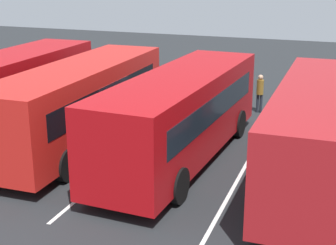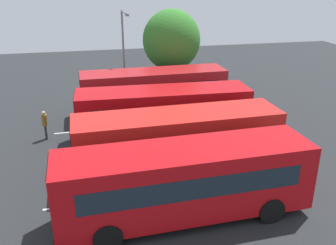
# 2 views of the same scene
# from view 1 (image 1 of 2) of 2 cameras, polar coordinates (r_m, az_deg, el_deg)

# --- Properties ---
(ground_plane) EXTENTS (63.40, 63.40, 0.00)m
(ground_plane) POSITION_cam_1_polar(r_m,az_deg,el_deg) (19.00, -3.41, -2.99)
(ground_plane) COLOR #232628
(bus_far_left) EXTENTS (10.21, 2.82, 3.09)m
(bus_far_left) POSITION_cam_1_polar(r_m,az_deg,el_deg) (16.32, 16.65, -0.77)
(bus_far_left) COLOR #AD191E
(bus_far_left) RESTS_ON ground
(bus_center_left) EXTENTS (10.26, 3.02, 3.09)m
(bus_center_left) POSITION_cam_1_polar(r_m,az_deg,el_deg) (17.44, 1.59, 1.12)
(bus_center_left) COLOR #B70C11
(bus_center_left) RESTS_ON ground
(bus_center_right) EXTENTS (10.21, 2.84, 3.09)m
(bus_center_right) POSITION_cam_1_polar(r_m,az_deg,el_deg) (19.23, -9.83, 2.41)
(bus_center_right) COLOR red
(bus_center_right) RESTS_ON ground
(bus_far_right) EXTENTS (10.23, 2.92, 3.09)m
(bus_far_right) POSITION_cam_1_polar(r_m,az_deg,el_deg) (21.91, -17.62, 3.67)
(bus_far_right) COLOR #B70C11
(bus_far_right) RESTS_ON ground
(pedestrian) EXTENTS (0.35, 0.35, 1.80)m
(pedestrian) POSITION_cam_1_polar(r_m,az_deg,el_deg) (23.78, 10.38, 3.62)
(pedestrian) COLOR #232833
(pedestrian) RESTS_ON ground
(lane_stripe_outer_left) EXTENTS (12.31, 0.33, 0.01)m
(lane_stripe_outer_left) POSITION_cam_1_polar(r_m,az_deg,el_deg) (17.81, 8.92, -4.58)
(lane_stripe_outer_left) COLOR silver
(lane_stripe_outer_left) RESTS_ON ground
(lane_stripe_inner_left) EXTENTS (12.31, 0.33, 0.01)m
(lane_stripe_inner_left) POSITION_cam_1_polar(r_m,az_deg,el_deg) (19.00, -3.41, -2.98)
(lane_stripe_inner_left) COLOR silver
(lane_stripe_inner_left) RESTS_ON ground
(lane_stripe_inner_right) EXTENTS (12.31, 0.33, 0.01)m
(lane_stripe_inner_right) POSITION_cam_1_polar(r_m,az_deg,el_deg) (20.95, -13.85, -1.51)
(lane_stripe_inner_right) COLOR silver
(lane_stripe_inner_right) RESTS_ON ground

